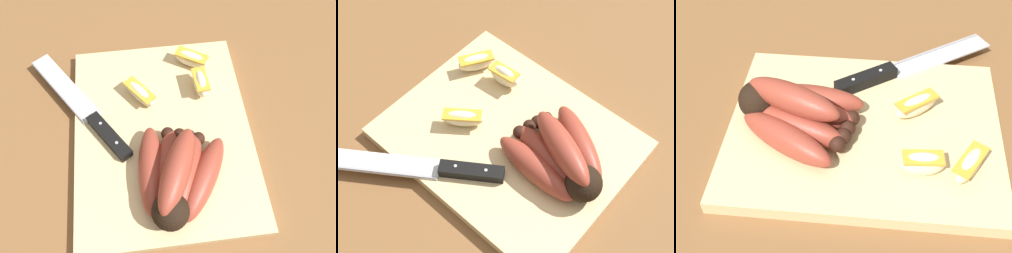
% 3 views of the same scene
% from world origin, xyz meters
% --- Properties ---
extents(ground_plane, '(6.00, 6.00, 0.00)m').
position_xyz_m(ground_plane, '(0.00, 0.00, 0.00)').
color(ground_plane, brown).
extents(cutting_board, '(0.38, 0.30, 0.02)m').
position_xyz_m(cutting_board, '(0.02, -0.02, 0.01)').
color(cutting_board, '#DBBC84').
rests_on(cutting_board, ground_plane).
extents(banana_bunch, '(0.18, 0.16, 0.08)m').
position_xyz_m(banana_bunch, '(0.11, -0.01, 0.05)').
color(banana_bunch, black).
rests_on(banana_bunch, cutting_board).
extents(chefs_knife, '(0.25, 0.18, 0.02)m').
position_xyz_m(chefs_knife, '(-0.02, -0.14, 0.03)').
color(chefs_knife, silver).
rests_on(chefs_knife, cutting_board).
extents(apple_wedge_near, '(0.05, 0.07, 0.03)m').
position_xyz_m(apple_wedge_near, '(-0.12, 0.05, 0.04)').
color(apple_wedge_near, beige).
rests_on(apple_wedge_near, cutting_board).
extents(apple_wedge_middle, '(0.06, 0.03, 0.04)m').
position_xyz_m(apple_wedge_middle, '(-0.06, 0.06, 0.04)').
color(apple_wedge_middle, beige).
rests_on(apple_wedge_middle, cutting_board).
extents(apple_wedge_far, '(0.07, 0.06, 0.03)m').
position_xyz_m(apple_wedge_far, '(-0.05, -0.05, 0.04)').
color(apple_wedge_far, beige).
rests_on(apple_wedge_far, cutting_board).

